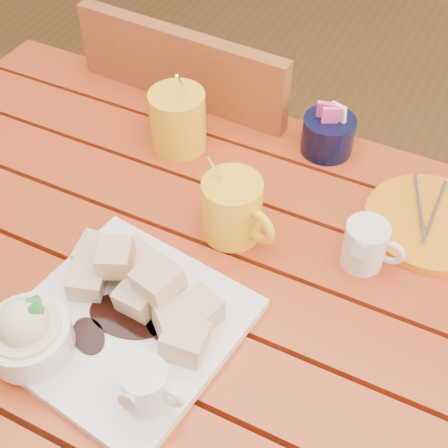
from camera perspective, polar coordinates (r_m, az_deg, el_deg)
The scene contains 8 objects.
table at distance 0.98m, azimuth -3.10°, elevation -8.28°, with size 1.20×0.79×0.75m.
dessert_plate at distance 0.82m, azimuth -10.98°, elevation -8.73°, with size 0.31×0.31×0.11m.
coffee_mug_left at distance 1.06m, azimuth -4.34°, elevation 9.60°, with size 0.13×0.09×0.16m.
coffee_mug_right at distance 0.90m, azimuth 0.88°, elevation 1.43°, with size 0.12×0.09×0.15m.
cream_pitcher at distance 0.89m, azimuth 12.86°, elevation -1.85°, with size 0.09×0.07×0.07m.
sugar_caddy at distance 1.07m, azimuth 9.50°, elevation 8.13°, with size 0.09×0.09×0.10m.
orange_saucer at distance 0.99m, azimuth 18.47°, elevation 0.11°, with size 0.20×0.20×0.02m.
chair_far at distance 1.42m, azimuth -0.96°, elevation 5.36°, with size 0.44×0.44×0.89m.
Camera 1 is at (0.29, -0.47, 1.45)m, focal length 50.00 mm.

